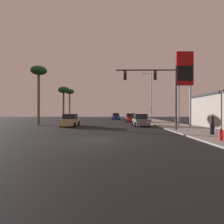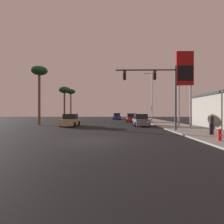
% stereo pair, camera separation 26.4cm
% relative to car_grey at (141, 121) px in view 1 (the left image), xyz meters
% --- Properties ---
extents(ground_plane, '(120.00, 120.00, 0.00)m').
position_rel_car_grey_xyz_m(ground_plane, '(-4.98, -12.17, -0.76)').
color(ground_plane, black).
extents(sidewalk_right, '(5.00, 60.00, 0.12)m').
position_rel_car_grey_xyz_m(sidewalk_right, '(4.52, -2.17, -0.70)').
color(sidewalk_right, gray).
rests_on(sidewalk_right, ground).
extents(car_grey, '(2.04, 4.33, 1.68)m').
position_rel_car_grey_xyz_m(car_grey, '(0.00, 0.00, 0.00)').
color(car_grey, slate).
rests_on(car_grey, ground).
extents(car_tan, '(2.04, 4.33, 1.68)m').
position_rel_car_grey_xyz_m(car_tan, '(-9.65, -0.42, 0.00)').
color(car_tan, tan).
rests_on(car_tan, ground).
extents(car_red, '(2.04, 4.33, 1.68)m').
position_rel_car_grey_xyz_m(car_red, '(-0.38, 9.32, 0.00)').
color(car_red, maroon).
rests_on(car_red, ground).
extents(car_blue, '(2.04, 4.33, 1.68)m').
position_rel_car_grey_xyz_m(car_blue, '(-3.13, 20.97, 0.00)').
color(car_blue, navy).
rests_on(car_blue, ground).
extents(traffic_light_mast, '(6.19, 0.36, 6.50)m').
position_rel_car_grey_xyz_m(traffic_light_mast, '(0.92, -6.29, 3.90)').
color(traffic_light_mast, '#38383D').
rests_on(traffic_light_mast, sidewalk_right).
extents(street_lamp, '(1.74, 0.24, 9.00)m').
position_rel_car_grey_xyz_m(street_lamp, '(3.01, 7.76, 4.36)').
color(street_lamp, '#99999E').
rests_on(street_lamp, sidewalk_right).
extents(gas_station_sign, '(2.00, 0.42, 9.00)m').
position_rel_car_grey_xyz_m(gas_station_sign, '(4.74, -3.25, 5.86)').
color(gas_station_sign, '#99999E').
rests_on(gas_station_sign, sidewalk_right).
extents(fire_hydrant, '(0.24, 0.34, 0.76)m').
position_rel_car_grey_xyz_m(fire_hydrant, '(3.14, -12.87, -0.27)').
color(fire_hydrant, red).
rests_on(fire_hydrant, sidewalk_right).
extents(pedestrian_on_sidewalk, '(0.34, 0.32, 1.67)m').
position_rel_car_grey_xyz_m(pedestrian_on_sidewalk, '(4.20, -10.00, 0.27)').
color(pedestrian_on_sidewalk, '#23232D').
rests_on(pedestrian_on_sidewalk, sidewalk_right).
extents(palm_tree_far, '(2.40, 2.40, 8.04)m').
position_rel_car_grey_xyz_m(palm_tree_far, '(-15.32, 21.83, 6.20)').
color(palm_tree_far, brown).
rests_on(palm_tree_far, ground).
extents(palm_tree_near, '(2.40, 2.40, 8.81)m').
position_rel_car_grey_xyz_m(palm_tree_near, '(-14.92, 1.83, 6.89)').
color(palm_tree_near, brown).
rests_on(palm_tree_near, ground).
extents(palm_tree_mid, '(2.40, 2.40, 7.19)m').
position_rel_car_grey_xyz_m(palm_tree_mid, '(-14.07, 11.83, 5.44)').
color(palm_tree_mid, brown).
rests_on(palm_tree_mid, ground).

